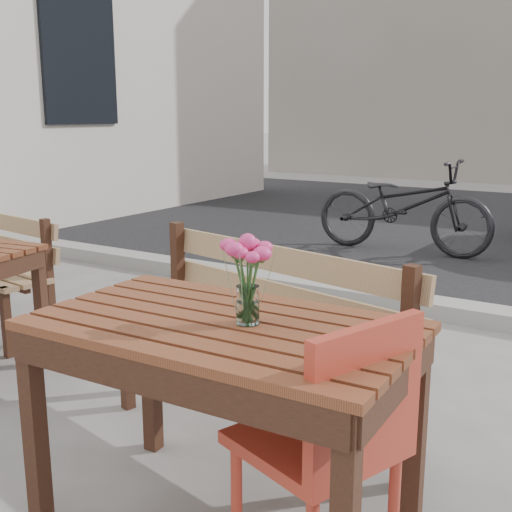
# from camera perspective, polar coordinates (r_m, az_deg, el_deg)

# --- Properties ---
(street) EXTENTS (30.00, 8.12, 0.12)m
(street) POSITION_cam_1_polar(r_m,az_deg,el_deg) (6.82, 19.64, -0.08)
(street) COLOR black
(street) RESTS_ON ground
(main_table) EXTENTS (1.27, 0.77, 0.77)m
(main_table) POSITION_cam_1_polar(r_m,az_deg,el_deg) (2.16, -2.97, -8.98)
(main_table) COLOR #582B17
(main_table) RESTS_ON ground
(main_bench) EXTENTS (1.54, 0.73, 0.92)m
(main_bench) POSITION_cam_1_polar(r_m,az_deg,el_deg) (2.82, 0.59, -5.63)
(main_bench) COLOR #9C7650
(main_bench) RESTS_ON ground
(red_chair) EXTENTS (0.55, 0.55, 0.88)m
(red_chair) POSITION_cam_1_polar(r_m,az_deg,el_deg) (1.99, 7.04, -15.37)
(red_chair) COLOR #B13424
(red_chair) RESTS_ON ground
(main_vase) EXTENTS (0.16, 0.16, 0.30)m
(main_vase) POSITION_cam_1_polar(r_m,az_deg,el_deg) (2.04, -0.75, -1.10)
(main_vase) COLOR white
(main_vase) RESTS_ON main_table
(bicycle) EXTENTS (1.88, 0.68, 0.98)m
(bicycle) POSITION_cam_1_polar(r_m,az_deg,el_deg) (6.90, 12.94, 4.38)
(bicycle) COLOR black
(bicycle) RESTS_ON ground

